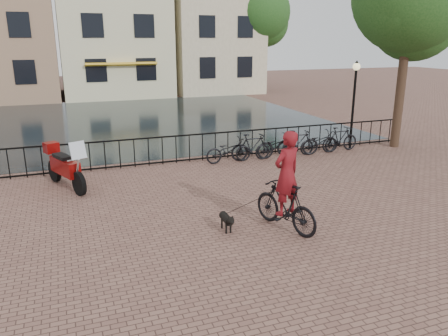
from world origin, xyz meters
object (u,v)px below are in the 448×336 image
object	(u,v)px
cyclist	(286,187)
motorcycle	(65,162)
lamp_post	(354,90)
dog	(226,221)

from	to	relation	value
cyclist	motorcycle	distance (m)	6.86
cyclist	motorcycle	size ratio (longest dim) A/B	1.19
motorcycle	cyclist	bearing A→B (deg)	-68.17
cyclist	motorcycle	world-z (taller)	cyclist
lamp_post	cyclist	distance (m)	8.79
lamp_post	motorcycle	xyz separation A→B (m)	(-10.99, -1.16, -1.56)
cyclist	dog	xyz separation A→B (m)	(-1.34, 0.40, -0.81)
lamp_post	cyclist	world-z (taller)	lamp_post
lamp_post	motorcycle	world-z (taller)	lamp_post
cyclist	dog	distance (m)	1.61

